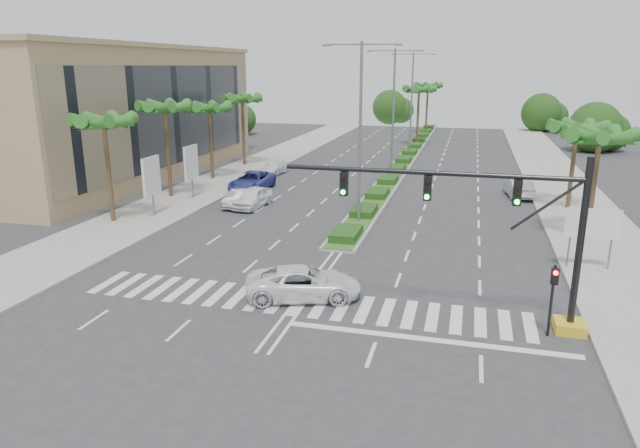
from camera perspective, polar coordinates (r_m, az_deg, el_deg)
The scene contains 28 objects.
ground at distance 26.39m, azimuth -2.03°, elevation -7.87°, with size 160.00×160.00×0.00m, color #333335.
footpath_right at distance 45.14m, azimuth 24.73°, elevation 0.76°, with size 6.00×120.00×0.15m, color gray.
footpath_left at distance 49.67m, azimuth -12.24°, elevation 3.09°, with size 6.00×120.00×0.15m, color gray.
median at distance 69.31m, azimuth 8.83°, elevation 6.75°, with size 2.20×75.00×0.20m, color gray.
median_grass at distance 69.29m, azimuth 8.84°, elevation 6.85°, with size 1.80×75.00×0.04m, color #2E551D.
building at distance 59.42m, azimuth -19.41°, elevation 10.36°, with size 12.00×36.00×12.00m, color tan.
signal_gantry at distance 24.30m, azimuth 19.33°, elevation -2.16°, with size 12.60×1.20×7.20m.
pedestrian_signal at distance 24.28m, azimuth 22.27°, elevation -6.02°, with size 0.28×0.36×3.00m.
direction_sign at distance 32.81m, azimuth 25.59°, elevation -0.18°, with size 2.70×0.11×3.40m.
billboard_near at distance 41.93m, azimuth -16.51°, elevation 4.57°, with size 0.18×2.10×4.35m.
billboard_far at distance 47.08m, azimuth -12.77°, elevation 5.97°, with size 0.18×2.10×4.35m.
palm_left_near at distance 40.86m, azimuth -20.80°, elevation 9.23°, with size 4.57×4.68×7.55m.
palm_left_mid at distance 47.56m, azimuth -15.25°, elevation 10.91°, with size 4.57×4.68×7.95m.
palm_left_far at distance 54.67m, azimuth -11.00°, elevation 11.09°, with size 4.57×4.68×7.35m.
palm_left_end at distance 61.94m, azimuth -7.78°, elevation 12.08°, with size 4.57×4.68×7.75m.
palm_right_near at distance 38.14m, azimuth 26.16°, elevation 7.53°, with size 4.57×4.68×7.05m.
palm_right_far at distance 46.00m, azimuth 24.29°, elevation 8.49°, with size 4.57×4.68×6.75m.
palm_median_a at distance 78.55m, azimuth 9.87°, elevation 12.91°, with size 4.57×4.68×8.05m.
palm_median_b at distance 93.49m, azimuth 10.74°, elevation 13.26°, with size 4.57×4.68×8.05m.
streetlight_near at distance 38.01m, azimuth 4.06°, elevation 9.96°, with size 5.10×0.25×12.00m.
streetlight_mid at distance 53.76m, azimuth 7.35°, elevation 11.50°, with size 5.10×0.25×12.00m.
streetlight_far at distance 69.62m, azimuth 9.16°, elevation 12.33°, with size 5.10×0.25×12.00m.
car_parked_a at distance 43.90m, azimuth -6.78°, elevation 2.66°, with size 1.83×4.55×1.55m, color white.
car_parked_b at distance 44.36m, azimuth -8.08°, elevation 2.59°, with size 1.39×3.99×1.31m, color #ABACB0.
car_parked_c at distance 49.85m, azimuth -6.83°, elevation 4.26°, with size 2.72×5.89×1.64m, color #313797.
car_parked_d at distance 57.34m, azimuth -4.68°, elevation 5.61°, with size 1.80×4.43×1.29m, color white.
car_crossing at distance 26.64m, azimuth -1.66°, elevation -5.91°, with size 2.46×5.35×1.49m, color white.
car_right at distance 49.98m, azimuth 19.22°, elevation 3.50°, with size 1.70×4.87×1.60m, color silver.
Camera 1 is at (7.08, -23.16, 10.49)m, focal length 32.00 mm.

